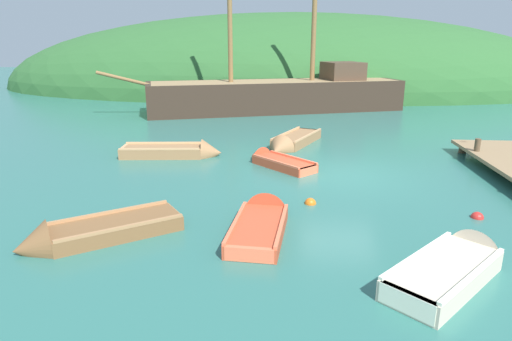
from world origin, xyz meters
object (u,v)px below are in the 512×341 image
rowboat_center (90,235)px  buoy_red (477,218)px  rowboat_portside (275,163)px  buoy_orange (310,204)px  sailing_ship (278,100)px  rowboat_far (262,223)px  rowboat_outer_left (292,143)px  rowboat_near_dock (455,268)px  rowboat_outer_right (177,153)px

rowboat_center → buoy_red: 9.25m
rowboat_portside → buoy_orange: (1.15, -3.77, -0.08)m
sailing_ship → rowboat_far: bearing=72.5°
rowboat_outer_left → rowboat_near_dock: bearing=39.1°
rowboat_outer_left → buoy_orange: rowboat_outer_left is taller
rowboat_outer_right → rowboat_portside: size_ratio=1.42×
rowboat_center → rowboat_far: bearing=159.5°
sailing_ship → rowboat_portside: (0.44, -12.70, -0.61)m
rowboat_far → rowboat_outer_left: rowboat_outer_left is taller
rowboat_far → buoy_orange: size_ratio=9.82×
rowboat_outer_right → rowboat_portside: bearing=-19.5°
sailing_ship → rowboat_center: (-3.31, -19.18, -0.58)m
buoy_orange → rowboat_far: bearing=-125.3°
rowboat_near_dock → buoy_orange: bearing=77.9°
rowboat_center → buoy_orange: rowboat_center is taller
sailing_ship → rowboat_center: size_ratio=5.23×
rowboat_portside → sailing_ship: bearing=-43.4°
buoy_orange → rowboat_outer_right: bearing=136.6°
rowboat_near_dock → rowboat_center: bearing=125.5°
rowboat_near_dock → buoy_red: bearing=14.0°
rowboat_far → rowboat_near_dock: rowboat_near_dock is taller
rowboat_outer_right → rowboat_near_dock: rowboat_outer_right is taller
rowboat_outer_left → rowboat_near_dock: 10.76m
rowboat_center → buoy_orange: bearing=172.9°
sailing_ship → rowboat_center: sailing_ship is taller
buoy_red → buoy_orange: bearing=171.5°
buoy_orange → rowboat_outer_left: bearing=95.1°
rowboat_far → buoy_red: 5.40m
rowboat_outer_left → rowboat_portside: bearing=11.5°
buoy_red → rowboat_far: bearing=-168.7°
rowboat_portside → rowboat_center: bearing=104.6°
rowboat_far → rowboat_outer_left: (0.59, 8.43, 0.04)m
rowboat_far → buoy_red: size_ratio=10.15×
rowboat_outer_left → buoy_orange: size_ratio=12.63×
rowboat_outer_right → buoy_red: bearing=-36.5°
rowboat_center → rowboat_near_dock: rowboat_near_dock is taller
buoy_orange → rowboat_center: bearing=-151.0°
rowboat_center → rowboat_near_dock: 7.52m
sailing_ship → rowboat_center: bearing=61.4°
rowboat_far → rowboat_outer_left: 8.45m
rowboat_portside → rowboat_near_dock: (3.73, -7.29, 0.06)m
sailing_ship → buoy_orange: sailing_ship is taller
rowboat_outer_right → rowboat_outer_left: (4.32, 2.09, -0.00)m
rowboat_far → buoy_orange: (1.19, 1.68, -0.10)m
rowboat_outer_right → buoy_red: (9.03, -5.28, -0.14)m
rowboat_portside → buoy_orange: bearing=151.6°
rowboat_far → buoy_orange: 2.05m
rowboat_outer_right → rowboat_far: bearing=-65.7°
rowboat_outer_right → rowboat_center: (0.03, -7.37, -0.02)m
rowboat_far → sailing_ship: bearing=5.1°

